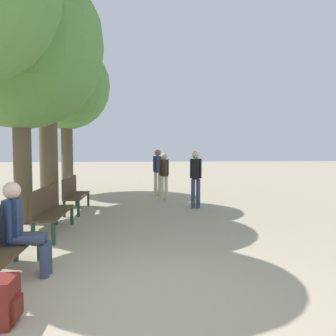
% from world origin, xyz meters
% --- Properties ---
extents(ground_plane, '(80.00, 80.00, 0.00)m').
position_xyz_m(ground_plane, '(0.00, 0.00, 0.00)').
color(ground_plane, tan).
extents(bench_row_1, '(0.44, 1.70, 0.94)m').
position_xyz_m(bench_row_1, '(-1.79, 3.15, 0.54)').
color(bench_row_1, '#4C3823').
rests_on(bench_row_1, ground_plane).
extents(bench_row_2, '(0.44, 1.70, 0.94)m').
position_xyz_m(bench_row_2, '(-1.79, 5.57, 0.54)').
color(bench_row_2, '#4C3823').
rests_on(bench_row_2, ground_plane).
extents(tree_row_1, '(3.74, 3.74, 5.90)m').
position_xyz_m(tree_row_1, '(-2.66, 4.21, 4.00)').
color(tree_row_1, brown).
rests_on(tree_row_1, ground_plane).
extents(tree_row_2, '(3.22, 3.22, 6.65)m').
position_xyz_m(tree_row_2, '(-2.66, 6.41, 4.95)').
color(tree_row_2, brown).
rests_on(tree_row_2, ground_plane).
extents(tree_row_3, '(3.21, 3.21, 5.63)m').
position_xyz_m(tree_row_3, '(-2.66, 8.90, 3.99)').
color(tree_row_3, brown).
rests_on(tree_row_3, ground_plane).
extents(person_seated, '(0.59, 0.34, 1.27)m').
position_xyz_m(person_seated, '(-1.56, 0.92, 0.68)').
color(person_seated, '#384260').
rests_on(person_seated, ground_plane).
extents(backpack, '(0.24, 0.33, 0.46)m').
position_xyz_m(backpack, '(-1.30, -0.31, 0.23)').
color(backpack, maroon).
rests_on(backpack, ground_plane).
extents(pedestrian_near, '(0.32, 0.28, 1.58)m').
position_xyz_m(pedestrian_near, '(0.83, 7.29, 0.90)').
color(pedestrian_near, beige).
rests_on(pedestrian_near, ground_plane).
extents(pedestrian_mid, '(0.34, 0.27, 1.66)m').
position_xyz_m(pedestrian_mid, '(1.62, 5.69, 0.95)').
color(pedestrian_mid, '#384260').
rests_on(pedestrian_mid, ground_plane).
extents(pedestrian_far, '(0.34, 0.29, 1.68)m').
position_xyz_m(pedestrian_far, '(0.68, 8.34, 0.96)').
color(pedestrian_far, beige).
rests_on(pedestrian_far, ground_plane).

